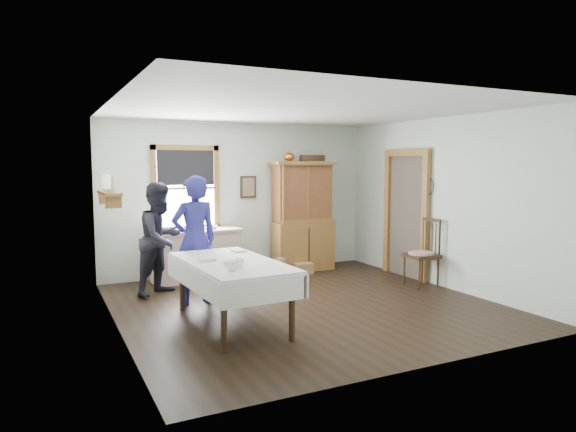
{
  "coord_description": "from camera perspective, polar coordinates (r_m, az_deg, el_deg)",
  "views": [
    {
      "loc": [
        -3.3,
        -6.22,
        1.96
      ],
      "look_at": [
        -0.1,
        0.3,
        1.23
      ],
      "focal_mm": 32.0,
      "sensor_mm": 36.0,
      "label": 1
    }
  ],
  "objects": [
    {
      "name": "shelf_bowl",
      "position": [
        7.83,
        -19.29,
        2.79
      ],
      "size": [
        0.22,
        0.22,
        0.05
      ],
      "primitive_type": "imported",
      "color": "white",
      "rests_on": "wall_shelf"
    },
    {
      "name": "woman_blue",
      "position": [
        7.29,
        -10.34,
        -3.2
      ],
      "size": [
        0.65,
        0.47,
        1.67
      ],
      "primitive_type": "imported",
      "rotation": [
        0.0,
        0.0,
        3.25
      ],
      "color": "navy",
      "rests_on": "room"
    },
    {
      "name": "dining_table",
      "position": [
        6.37,
        -6.29,
        -8.48
      ],
      "size": [
        1.13,
        2.02,
        0.79
      ],
      "primitive_type": "cube",
      "rotation": [
        0.0,
        0.0,
        0.05
      ],
      "color": "silver",
      "rests_on": "room"
    },
    {
      "name": "figure_dark",
      "position": [
        7.96,
        -13.94,
        -2.89
      ],
      "size": [
        0.97,
        0.93,
        1.57
      ],
      "primitive_type": "imported",
      "rotation": [
        0.0,
        0.0,
        0.63
      ],
      "color": "black",
      "rests_on": "room"
    },
    {
      "name": "work_counter",
      "position": [
        8.84,
        -10.16,
        -4.27
      ],
      "size": [
        1.53,
        0.62,
        0.87
      ],
      "primitive_type": "cube",
      "rotation": [
        0.0,
        0.0,
        0.03
      ],
      "color": "#CBB18D",
      "rests_on": "room"
    },
    {
      "name": "framed_picture",
      "position": [
        9.35,
        -4.43,
        3.23
      ],
      "size": [
        0.3,
        0.04,
        0.4
      ],
      "primitive_type": "cube",
      "color": "#392613",
      "rests_on": "room"
    },
    {
      "name": "rug_beater",
      "position": [
        8.69,
        15.34,
        3.98
      ],
      "size": [
        0.01,
        0.27,
        0.27
      ],
      "primitive_type": "torus",
      "rotation": [
        0.0,
        1.57,
        0.0
      ],
      "color": "black",
      "rests_on": "room"
    },
    {
      "name": "window",
      "position": [
        8.99,
        -11.29,
        3.58
      ],
      "size": [
        1.18,
        0.07,
        1.48
      ],
      "color": "white",
      "rests_on": "room"
    },
    {
      "name": "counter_bowl",
      "position": [
        8.78,
        -8.42,
        -1.26
      ],
      "size": [
        0.22,
        0.22,
        0.06
      ],
      "primitive_type": "imported",
      "rotation": [
        0.0,
        0.0,
        0.2
      ],
      "color": "white",
      "rests_on": "work_counter"
    },
    {
      "name": "spindle_chair",
      "position": [
        8.53,
        14.61,
        -3.93
      ],
      "size": [
        0.52,
        0.52,
        1.1
      ],
      "primitive_type": "cube",
      "rotation": [
        0.0,
        0.0,
        -0.03
      ],
      "color": "#392613",
      "rests_on": "room"
    },
    {
      "name": "counter_book",
      "position": [
        8.81,
        -9.5,
        -1.39
      ],
      "size": [
        0.19,
        0.23,
        0.02
      ],
      "primitive_type": "imported",
      "rotation": [
        0.0,
        0.0,
        0.22
      ],
      "color": "#745F4D",
      "rests_on": "work_counter"
    },
    {
      "name": "wall_shelf",
      "position": [
        7.82,
        -19.27,
        2.61
      ],
      "size": [
        0.24,
        1.0,
        0.44
      ],
      "color": "olive",
      "rests_on": "room"
    },
    {
      "name": "doorway",
      "position": [
        9.15,
        13.0,
        0.62
      ],
      "size": [
        0.09,
        1.14,
        2.22
      ],
      "color": "#4B4135",
      "rests_on": "room"
    },
    {
      "name": "room",
      "position": [
        7.07,
        1.83,
        0.81
      ],
      "size": [
        5.01,
        5.01,
        2.7
      ],
      "color": "black",
      "rests_on": "ground"
    },
    {
      "name": "table_cup_a",
      "position": [
        5.7,
        -6.21,
        -5.65
      ],
      "size": [
        0.14,
        0.14,
        0.09
      ],
      "primitive_type": "imported",
      "rotation": [
        0.0,
        0.0,
        -0.22
      ],
      "color": "white",
      "rests_on": "dining_table"
    },
    {
      "name": "table_cup_b",
      "position": [
        5.91,
        -5.38,
        -5.21
      ],
      "size": [
        0.12,
        0.12,
        0.09
      ],
      "primitive_type": "imported",
      "rotation": [
        0.0,
        0.0,
        0.23
      ],
      "color": "white",
      "rests_on": "dining_table"
    },
    {
      "name": "china_hutch",
      "position": [
        9.51,
        1.64,
        0.01
      ],
      "size": [
        1.21,
        0.62,
        2.01
      ],
      "primitive_type": "cube",
      "rotation": [
        0.0,
        0.0,
        -0.05
      ],
      "color": "olive",
      "rests_on": "room"
    },
    {
      "name": "wicker_basket",
      "position": [
        9.29,
        1.72,
        -5.83
      ],
      "size": [
        0.34,
        0.25,
        0.19
      ],
      "primitive_type": "cube",
      "rotation": [
        0.0,
        0.0,
        -0.07
      ],
      "color": "#8F6541",
      "rests_on": "room"
    },
    {
      "name": "pail",
      "position": [
        8.95,
        -1.02,
        -5.96
      ],
      "size": [
        0.34,
        0.34,
        0.28
      ],
      "primitive_type": "cube",
      "rotation": [
        0.0,
        0.0,
        0.35
      ],
      "color": "#9FA2A7",
      "rests_on": "room"
    },
    {
      "name": "table_bowl",
      "position": [
        6.08,
        -6.48,
        -5.14
      ],
      "size": [
        0.24,
        0.24,
        0.05
      ],
      "primitive_type": "imported",
      "rotation": [
        0.0,
        0.0,
        -0.23
      ],
      "color": "white",
      "rests_on": "dining_table"
    }
  ]
}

